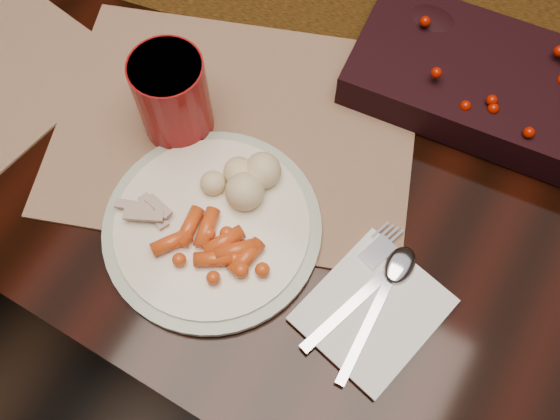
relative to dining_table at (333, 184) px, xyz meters
The scene contains 12 objects.
floor 0.38m from the dining_table, ahead, with size 5.00×5.00×0.00m, color black.
dining_table is the anchor object (origin of this frame).
centerpiece 0.45m from the dining_table, 10.82° to the left, with size 0.36×0.19×0.07m, color black, non-canonical shape.
placemat_main 0.42m from the dining_table, 115.36° to the right, with size 0.46×0.34×0.00m, color brown.
dinner_plate 0.50m from the dining_table, 95.64° to the right, with size 0.26×0.26×0.01m, color #F1E7CD.
baby_carrots 0.53m from the dining_table, 91.53° to the right, with size 0.12×0.10×0.02m, color #D14715, non-canonical shape.
mashed_potatoes 0.49m from the dining_table, 98.37° to the right, with size 0.08×0.07×0.05m, color #C9BA7B, non-canonical shape.
turkey_shreds 0.53m from the dining_table, 108.07° to the right, with size 0.07×0.06×0.02m, color beige, non-canonical shape.
napkin 0.52m from the dining_table, 59.01° to the right, with size 0.13×0.15×0.01m, color white.
fork 0.51m from the dining_table, 62.83° to the right, with size 0.02×0.17×0.00m, color silver, non-canonical shape.
spoon 0.52m from the dining_table, 58.61° to the right, with size 0.03×0.17×0.00m, color silver, non-canonical shape.
red_cup 0.51m from the dining_table, 125.52° to the right, with size 0.09×0.09×0.12m, color maroon.
Camera 1 is at (0.18, -0.52, 1.45)m, focal length 40.00 mm.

